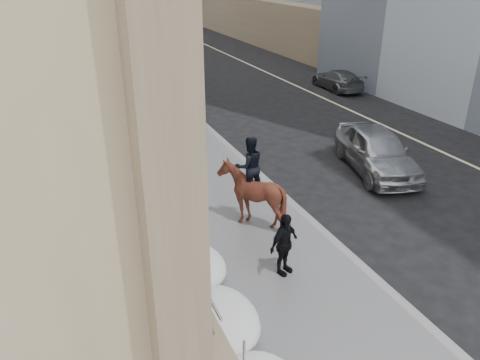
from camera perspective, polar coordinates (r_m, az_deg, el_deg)
name	(u,v)px	position (r m, az deg, el deg)	size (l,w,h in m)	color
ground	(284,317)	(10.64, 5.37, -16.33)	(140.00, 140.00, 0.00)	black
sidewalk	(167,156)	(18.76, -8.89, 2.93)	(5.00, 80.00, 0.12)	#5A5A5D
curb	(229,147)	(19.48, -1.41, 4.07)	(0.24, 80.00, 0.12)	slate
lane_line	(383,125)	(23.36, 17.02, 6.43)	(0.15, 70.00, 0.01)	#BFB78C
far_podium	(470,74)	(26.29, 26.29, 11.49)	(2.00, 80.00, 4.00)	#755F4B
streetlight_mid	(197,22)	(22.15, -5.21, 18.59)	(1.71, 0.24, 8.00)	#2D2D30
traffic_signal	(145,19)	(29.74, -11.47, 18.72)	(4.10, 0.22, 6.00)	#2D2D30
snow_bank	(140,170)	(16.63, -12.08, 1.25)	(1.70, 18.10, 0.76)	white
mounted_horse_left	(158,188)	(13.21, -10.02, -1.00)	(1.44, 2.79, 2.80)	#4D2617
mounted_horse_right	(251,190)	(13.17, 1.34, -1.23)	(1.62, 1.80, 2.61)	#411C12
pedestrian	(284,244)	(11.27, 5.39, -7.81)	(0.94, 0.39, 1.61)	black
car_silver	(376,150)	(17.75, 16.30, 3.49)	(1.90, 4.72, 1.61)	#9E9FA5
car_grey	(337,80)	(29.46, 11.79, 11.89)	(1.67, 4.11, 1.19)	#4C4F52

